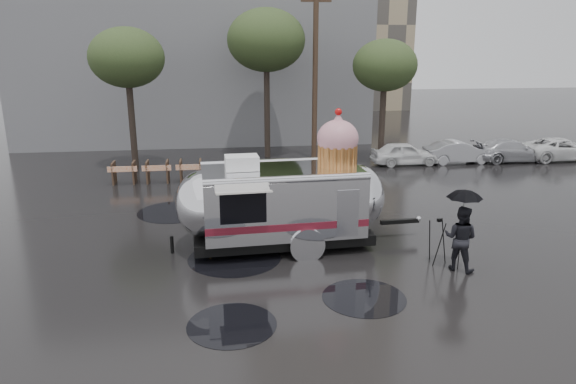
{
  "coord_description": "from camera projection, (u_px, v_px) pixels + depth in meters",
  "views": [
    {
      "loc": [
        -2.68,
        -13.53,
        6.03
      ],
      "look_at": [
        -0.65,
        1.45,
        1.74
      ],
      "focal_mm": 32.0,
      "sensor_mm": 36.0,
      "label": 1
    }
  ],
  "objects": [
    {
      "name": "utility_pole",
      "position": [
        315.0,
        74.0,
        27.3
      ],
      "size": [
        1.6,
        0.28,
        9.0
      ],
      "color": "#473323",
      "rests_on": "ground"
    },
    {
      "name": "ground",
      "position": [
        317.0,
        262.0,
        14.89
      ],
      "size": [
        120.0,
        120.0,
        0.0
      ],
      "primitive_type": "plane",
      "color": "black",
      "rests_on": "ground"
    },
    {
      "name": "tree_right",
      "position": [
        385.0,
        66.0,
        26.68
      ],
      "size": [
        3.36,
        3.36,
        6.42
      ],
      "color": "#382D26",
      "rests_on": "ground"
    },
    {
      "name": "umbrella_pink",
      "position": [
        213.0,
        190.0,
        15.16
      ],
      "size": [
        1.14,
        1.14,
        2.32
      ],
      "color": "#D37F8A",
      "rests_on": "ground"
    },
    {
      "name": "grey_building",
      "position": [
        197.0,
        40.0,
        35.48
      ],
      "size": [
        22.0,
        12.0,
        13.0
      ],
      "primitive_type": "cube",
      "color": "slate",
      "rests_on": "ground"
    },
    {
      "name": "parked_cars",
      "position": [
        490.0,
        149.0,
        27.65
      ],
      "size": [
        13.2,
        1.9,
        1.5
      ],
      "color": "silver",
      "rests_on": "ground"
    },
    {
      "name": "person_left",
      "position": [
        214.0,
        223.0,
        15.44
      ],
      "size": [
        0.77,
        0.77,
        1.82
      ],
      "primitive_type": "imported",
      "rotation": [
        0.0,
        0.0,
        0.79
      ],
      "color": "yellow",
      "rests_on": "ground"
    },
    {
      "name": "person_right",
      "position": [
        460.0,
        238.0,
        14.17
      ],
      "size": [
        1.0,
        0.96,
        1.86
      ],
      "primitive_type": "imported",
      "rotation": [
        0.0,
        0.0,
        2.43
      ],
      "color": "black",
      "rests_on": "ground"
    },
    {
      "name": "tree_mid",
      "position": [
        266.0,
        41.0,
        27.46
      ],
      "size": [
        4.2,
        4.2,
        8.03
      ],
      "color": "#382D26",
      "rests_on": "ground"
    },
    {
      "name": "barricade_row",
      "position": [
        158.0,
        171.0,
        23.53
      ],
      "size": [
        4.3,
        0.8,
        1.0
      ],
      "color": "#473323",
      "rests_on": "ground"
    },
    {
      "name": "puddles",
      "position": [
        230.0,
        254.0,
        15.45
      ],
      "size": [
        7.66,
        10.93,
        0.01
      ],
      "color": "black",
      "rests_on": "ground"
    },
    {
      "name": "umbrella_black",
      "position": [
        464.0,
        203.0,
        13.9
      ],
      "size": [
        1.17,
        1.17,
        2.35
      ],
      "color": "black",
      "rests_on": "ground"
    },
    {
      "name": "tripod",
      "position": [
        438.0,
        237.0,
        14.65
      ],
      "size": [
        0.55,
        0.54,
        1.36
      ],
      "rotation": [
        0.0,
        0.0,
        0.33
      ],
      "color": "black",
      "rests_on": "ground"
    },
    {
      "name": "tree_left",
      "position": [
        127.0,
        58.0,
        24.89
      ],
      "size": [
        3.64,
        3.64,
        6.95
      ],
      "color": "#382D26",
      "rests_on": "ground"
    },
    {
      "name": "airstream_trailer",
      "position": [
        285.0,
        199.0,
        15.76
      ],
      "size": [
        8.07,
        3.31,
        4.35
      ],
      "rotation": [
        0.0,
        0.0,
        0.05
      ],
      "color": "silver",
      "rests_on": "ground"
    }
  ]
}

